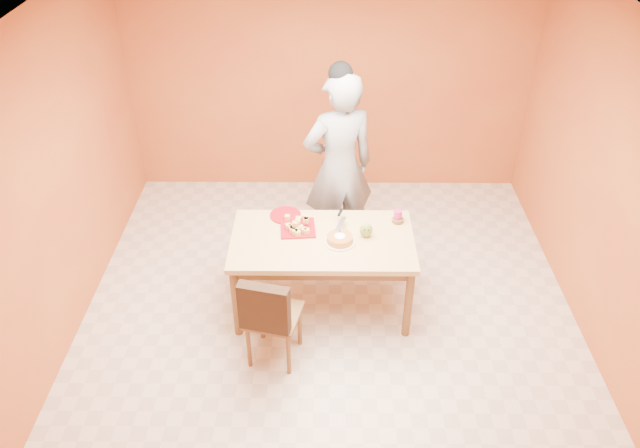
{
  "coord_description": "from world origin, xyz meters",
  "views": [
    {
      "loc": [
        -0.05,
        -4.11,
        3.96
      ],
      "look_at": [
        -0.08,
        0.3,
        0.9
      ],
      "focal_mm": 35.0,
      "sensor_mm": 36.0,
      "label": 1
    }
  ],
  "objects_px": {
    "sponge_cake": "(340,239)",
    "egg_ornament": "(366,230)",
    "magenta_glass": "(398,216)",
    "dining_table": "(322,247)",
    "red_dinner_plate": "(285,215)",
    "dining_chair": "(273,315)",
    "pastry_platter": "(298,228)",
    "checker_tin": "(398,220)",
    "person": "(339,168)"
  },
  "relations": [
    {
      "from": "person",
      "to": "egg_ornament",
      "type": "bearing_deg",
      "value": 86.14
    },
    {
      "from": "dining_table",
      "to": "red_dinner_plate",
      "type": "relative_size",
      "value": 5.65
    },
    {
      "from": "dining_table",
      "to": "red_dinner_plate",
      "type": "bearing_deg",
      "value": 134.31
    },
    {
      "from": "person",
      "to": "red_dinner_plate",
      "type": "distance_m",
      "value": 0.74
    },
    {
      "from": "dining_chair",
      "to": "egg_ornament",
      "type": "height_order",
      "value": "dining_chair"
    },
    {
      "from": "dining_chair",
      "to": "egg_ornament",
      "type": "xyz_separation_m",
      "value": [
        0.78,
        0.7,
        0.35
      ]
    },
    {
      "from": "egg_ornament",
      "to": "sponge_cake",
      "type": "bearing_deg",
      "value": -153.66
    },
    {
      "from": "person",
      "to": "red_dinner_plate",
      "type": "bearing_deg",
      "value": 26.54
    },
    {
      "from": "red_dinner_plate",
      "to": "egg_ornament",
      "type": "relative_size",
      "value": 2.01
    },
    {
      "from": "dining_table",
      "to": "person",
      "type": "xyz_separation_m",
      "value": [
        0.15,
        0.86,
        0.31
      ]
    },
    {
      "from": "pastry_platter",
      "to": "magenta_glass",
      "type": "bearing_deg",
      "value": 8.82
    },
    {
      "from": "dining_table",
      "to": "egg_ornament",
      "type": "relative_size",
      "value": 11.36
    },
    {
      "from": "dining_chair",
      "to": "sponge_cake",
      "type": "height_order",
      "value": "dining_chair"
    },
    {
      "from": "sponge_cake",
      "to": "checker_tin",
      "type": "bearing_deg",
      "value": 30.74
    },
    {
      "from": "dining_table",
      "to": "dining_chair",
      "type": "distance_m",
      "value": 0.8
    },
    {
      "from": "dining_table",
      "to": "red_dinner_plate",
      "type": "xyz_separation_m",
      "value": [
        -0.34,
        0.35,
        0.1
      ]
    },
    {
      "from": "person",
      "to": "pastry_platter",
      "type": "height_order",
      "value": "person"
    },
    {
      "from": "dining_chair",
      "to": "person",
      "type": "distance_m",
      "value": 1.69
    },
    {
      "from": "sponge_cake",
      "to": "magenta_glass",
      "type": "xyz_separation_m",
      "value": [
        0.53,
        0.33,
        0.02
      ]
    },
    {
      "from": "dining_chair",
      "to": "dining_table",
      "type": "bearing_deg",
      "value": 72.57
    },
    {
      "from": "dining_table",
      "to": "egg_ornament",
      "type": "distance_m",
      "value": 0.42
    },
    {
      "from": "magenta_glass",
      "to": "dining_chair",
      "type": "bearing_deg",
      "value": -138.69
    },
    {
      "from": "dining_table",
      "to": "pastry_platter",
      "type": "xyz_separation_m",
      "value": [
        -0.22,
        0.14,
        0.1
      ]
    },
    {
      "from": "egg_ornament",
      "to": "pastry_platter",
      "type": "bearing_deg",
      "value": 175.59
    },
    {
      "from": "person",
      "to": "checker_tin",
      "type": "height_order",
      "value": "person"
    },
    {
      "from": "red_dinner_plate",
      "to": "sponge_cake",
      "type": "xyz_separation_m",
      "value": [
        0.49,
        -0.4,
        0.03
      ]
    },
    {
      "from": "dining_table",
      "to": "sponge_cake",
      "type": "bearing_deg",
      "value": -19.45
    },
    {
      "from": "dining_chair",
      "to": "red_dinner_plate",
      "type": "distance_m",
      "value": 1.06
    },
    {
      "from": "person",
      "to": "checker_tin",
      "type": "relative_size",
      "value": 18.56
    },
    {
      "from": "dining_chair",
      "to": "sponge_cake",
      "type": "relative_size",
      "value": 4.05
    },
    {
      "from": "dining_chair",
      "to": "red_dinner_plate",
      "type": "bearing_deg",
      "value": 100.3
    },
    {
      "from": "egg_ornament",
      "to": "person",
      "type": "bearing_deg",
      "value": 111.2
    },
    {
      "from": "sponge_cake",
      "to": "magenta_glass",
      "type": "distance_m",
      "value": 0.63
    },
    {
      "from": "dining_table",
      "to": "pastry_platter",
      "type": "bearing_deg",
      "value": 147.32
    },
    {
      "from": "person",
      "to": "pastry_platter",
      "type": "bearing_deg",
      "value": 43.29
    },
    {
      "from": "person",
      "to": "magenta_glass",
      "type": "distance_m",
      "value": 0.8
    },
    {
      "from": "person",
      "to": "pastry_platter",
      "type": "relative_size",
      "value": 6.43
    },
    {
      "from": "red_dinner_plate",
      "to": "sponge_cake",
      "type": "relative_size",
      "value": 1.25
    },
    {
      "from": "pastry_platter",
      "to": "egg_ornament",
      "type": "relative_size",
      "value": 2.16
    },
    {
      "from": "dining_chair",
      "to": "checker_tin",
      "type": "height_order",
      "value": "dining_chair"
    },
    {
      "from": "magenta_glass",
      "to": "checker_tin",
      "type": "height_order",
      "value": "magenta_glass"
    },
    {
      "from": "dining_chair",
      "to": "checker_tin",
      "type": "xyz_separation_m",
      "value": [
        1.07,
        0.93,
        0.3
      ]
    },
    {
      "from": "pastry_platter",
      "to": "red_dinner_plate",
      "type": "height_order",
      "value": "same"
    },
    {
      "from": "egg_ornament",
      "to": "dining_table",
      "type": "bearing_deg",
      "value": -169.27
    },
    {
      "from": "dining_chair",
      "to": "pastry_platter",
      "type": "xyz_separation_m",
      "value": [
        0.18,
        0.81,
        0.29
      ]
    },
    {
      "from": "pastry_platter",
      "to": "checker_tin",
      "type": "xyz_separation_m",
      "value": [
        0.9,
        0.12,
        0.01
      ]
    },
    {
      "from": "dining_table",
      "to": "dining_chair",
      "type": "xyz_separation_m",
      "value": [
        -0.39,
        -0.66,
        -0.19
      ]
    },
    {
      "from": "sponge_cake",
      "to": "egg_ornament",
      "type": "relative_size",
      "value": 1.61
    },
    {
      "from": "pastry_platter",
      "to": "checker_tin",
      "type": "bearing_deg",
      "value": 7.63
    },
    {
      "from": "magenta_glass",
      "to": "dining_table",
      "type": "bearing_deg",
      "value": -157.58
    }
  ]
}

